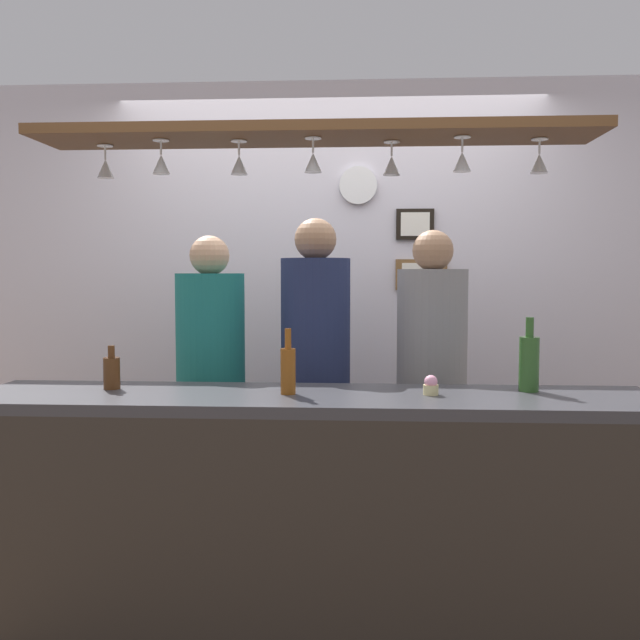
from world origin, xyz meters
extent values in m
plane|color=brown|center=(0.00, 0.00, 0.00)|extent=(8.00, 8.00, 0.00)
cube|color=silver|center=(0.00, 1.10, 1.30)|extent=(4.40, 0.06, 2.60)
cube|color=#38383D|center=(0.00, -0.35, 0.98)|extent=(2.70, 0.55, 0.04)
cube|color=#2D2823|center=(0.00, -0.60, 0.48)|extent=(2.65, 0.04, 0.96)
cube|color=brown|center=(0.00, -0.30, 2.02)|extent=(2.20, 0.36, 0.04)
cylinder|color=silver|center=(-0.86, -0.23, 2.00)|extent=(0.06, 0.06, 0.00)
cylinder|color=silver|center=(-0.86, -0.23, 1.97)|extent=(0.01, 0.01, 0.06)
cone|color=silver|center=(-0.86, -0.23, 1.90)|extent=(0.07, 0.07, 0.08)
cylinder|color=silver|center=(-0.60, -0.33, 2.00)|extent=(0.06, 0.06, 0.00)
cylinder|color=silver|center=(-0.60, -0.33, 1.97)|extent=(0.01, 0.01, 0.06)
cone|color=silver|center=(-0.60, -0.33, 1.90)|extent=(0.07, 0.07, 0.08)
cylinder|color=silver|center=(-0.30, -0.30, 2.00)|extent=(0.06, 0.06, 0.00)
cylinder|color=silver|center=(-0.30, -0.30, 1.97)|extent=(0.01, 0.01, 0.06)
cone|color=silver|center=(-0.30, -0.30, 1.90)|extent=(0.07, 0.07, 0.08)
cylinder|color=silver|center=(0.00, -0.34, 2.00)|extent=(0.06, 0.06, 0.00)
cylinder|color=silver|center=(0.00, -0.34, 1.97)|extent=(0.01, 0.01, 0.06)
cone|color=silver|center=(0.00, -0.34, 1.90)|extent=(0.07, 0.07, 0.08)
cylinder|color=silver|center=(0.31, -0.24, 2.00)|extent=(0.06, 0.06, 0.00)
cylinder|color=silver|center=(0.31, -0.24, 1.97)|extent=(0.01, 0.01, 0.06)
cone|color=silver|center=(0.31, -0.24, 1.90)|extent=(0.07, 0.07, 0.08)
cylinder|color=silver|center=(0.57, -0.33, 2.00)|extent=(0.06, 0.06, 0.00)
cylinder|color=silver|center=(0.57, -0.33, 1.97)|extent=(0.01, 0.01, 0.06)
cone|color=silver|center=(0.57, -0.33, 1.90)|extent=(0.07, 0.07, 0.08)
cylinder|color=silver|center=(0.88, -0.27, 2.00)|extent=(0.06, 0.06, 0.00)
cylinder|color=silver|center=(0.88, -0.27, 1.97)|extent=(0.01, 0.01, 0.06)
cone|color=silver|center=(0.88, -0.27, 1.90)|extent=(0.07, 0.07, 0.08)
cube|color=#2D334C|center=(-0.56, 0.33, 0.39)|extent=(0.17, 0.18, 0.79)
cylinder|color=#1E7A75|center=(-0.56, 0.33, 1.13)|extent=(0.34, 0.34, 0.69)
sphere|color=tan|center=(-0.56, 0.33, 1.56)|extent=(0.20, 0.20, 0.20)
cube|color=#2D334C|center=(-0.04, 0.33, 0.41)|extent=(0.17, 0.18, 0.83)
cylinder|color=navy|center=(-0.04, 0.33, 1.19)|extent=(0.34, 0.34, 0.72)
sphere|color=#9E7556|center=(-0.04, 0.33, 1.64)|extent=(0.21, 0.21, 0.21)
cube|color=#2D334C|center=(0.53, 0.33, 0.40)|extent=(0.17, 0.18, 0.80)
cylinder|color=gray|center=(0.53, 0.33, 1.15)|extent=(0.34, 0.34, 0.70)
sphere|color=#9E7556|center=(0.53, 0.33, 1.58)|extent=(0.20, 0.20, 0.20)
cylinder|color=#512D14|center=(-0.84, -0.28, 1.07)|extent=(0.07, 0.07, 0.13)
cylinder|color=#512D14|center=(-0.84, -0.28, 1.16)|extent=(0.03, 0.03, 0.05)
cylinder|color=#2D5623|center=(0.86, -0.23, 1.11)|extent=(0.08, 0.08, 0.22)
cylinder|color=#2D5623|center=(0.86, -0.23, 1.26)|extent=(0.03, 0.03, 0.08)
cylinder|color=brown|center=(-0.10, -0.35, 1.09)|extent=(0.06, 0.06, 0.18)
cylinder|color=brown|center=(-0.10, -0.35, 1.22)|extent=(0.03, 0.03, 0.08)
cylinder|color=beige|center=(0.46, -0.34, 1.02)|extent=(0.06, 0.06, 0.04)
sphere|color=pink|center=(0.46, -0.34, 1.05)|extent=(0.05, 0.05, 0.05)
cube|color=brown|center=(0.54, 1.06, 1.47)|extent=(0.30, 0.02, 0.18)
cube|color=white|center=(0.54, 1.05, 1.47)|extent=(0.23, 0.01, 0.14)
cube|color=black|center=(0.50, 1.06, 1.76)|extent=(0.22, 0.02, 0.18)
cube|color=white|center=(0.50, 1.05, 1.76)|extent=(0.17, 0.01, 0.14)
cylinder|color=white|center=(0.17, 1.05, 1.99)|extent=(0.22, 0.03, 0.22)
camera|label=1|loc=(0.19, -3.05, 1.48)|focal=38.97mm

